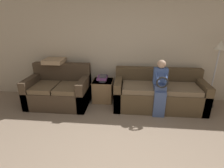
{
  "coord_description": "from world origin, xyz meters",
  "views": [
    {
      "loc": [
        0.01,
        -1.65,
        2.06
      ],
      "look_at": [
        -0.3,
        1.63,
        0.78
      ],
      "focal_mm": 28.0,
      "sensor_mm": 36.0,
      "label": 1
    }
  ],
  "objects": [
    {
      "name": "couch_side",
      "position": [
        -1.66,
        2.15,
        0.34
      ],
      "size": [
        1.44,
        0.91,
        0.97
      ],
      "color": "#473828",
      "rests_on": "ground_plane"
    },
    {
      "name": "floor_lamp",
      "position": [
        1.99,
        2.38,
        1.27
      ],
      "size": [
        0.26,
        0.26,
        1.58
      ],
      "color": "#2D2B28",
      "rests_on": "ground_plane"
    },
    {
      "name": "throw_pillow",
      "position": [
        -1.84,
        2.46,
        1.02
      ],
      "size": [
        0.48,
        0.48,
        0.1
      ],
      "color": "tan",
      "rests_on": "couch_side"
    },
    {
      "name": "book_stack",
      "position": [
        -0.62,
        2.43,
        0.61
      ],
      "size": [
        0.24,
        0.32,
        0.14
      ],
      "color": "#4C4C56",
      "rests_on": "side_shelf"
    },
    {
      "name": "couch_main",
      "position": [
        0.75,
        2.24,
        0.33
      ],
      "size": [
        2.08,
        0.88,
        0.89
      ],
      "color": "brown",
      "rests_on": "ground_plane"
    },
    {
      "name": "side_shelf",
      "position": [
        -0.62,
        2.44,
        0.28
      ],
      "size": [
        0.51,
        0.52,
        0.54
      ],
      "color": "#9E7A51",
      "rests_on": "ground_plane"
    },
    {
      "name": "wall_back",
      "position": [
        0.0,
        2.75,
        1.27
      ],
      "size": [
        7.97,
        0.06,
        2.55
      ],
      "color": "beige",
      "rests_on": "ground_plane"
    },
    {
      "name": "child_left_seated",
      "position": [
        0.7,
        1.88,
        0.68
      ],
      "size": [
        0.29,
        0.38,
        1.22
      ],
      "color": "#475B8E",
      "rests_on": "ground_plane"
    }
  ]
}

